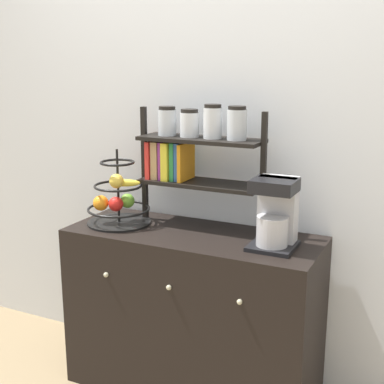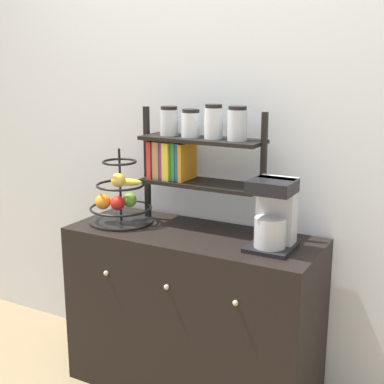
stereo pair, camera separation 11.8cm
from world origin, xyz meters
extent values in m
cube|color=silver|center=(0.00, 0.52, 1.30)|extent=(7.00, 0.05, 2.60)
cube|color=black|center=(0.00, 0.24, 0.41)|extent=(1.20, 0.47, 0.81)
sphere|color=#B2AD8C|center=(-0.33, -0.01, 0.63)|extent=(0.02, 0.02, 0.02)
sphere|color=#B2AD8C|center=(0.00, -0.01, 0.63)|extent=(0.02, 0.02, 0.02)
sphere|color=#B2AD8C|center=(0.33, -0.01, 0.63)|extent=(0.02, 0.02, 0.02)
cube|color=black|center=(0.40, 0.20, 0.82)|extent=(0.19, 0.20, 0.02)
cube|color=#B7B7BC|center=(0.40, 0.26, 0.97)|extent=(0.16, 0.08, 0.29)
cylinder|color=#B7B7BC|center=(0.40, 0.19, 0.89)|extent=(0.14, 0.14, 0.13)
cube|color=black|center=(0.40, 0.19, 1.09)|extent=(0.18, 0.16, 0.06)
cylinder|color=black|center=(-0.40, 0.22, 0.82)|extent=(0.32, 0.32, 0.01)
cylinder|color=black|center=(-0.40, 0.22, 1.00)|extent=(0.01, 0.01, 0.36)
torus|color=black|center=(-0.40, 0.22, 0.89)|extent=(0.31, 0.31, 0.01)
torus|color=black|center=(-0.40, 0.22, 1.00)|extent=(0.24, 0.24, 0.01)
torus|color=black|center=(-0.40, 0.22, 1.12)|extent=(0.17, 0.17, 0.01)
sphere|color=red|center=(-0.39, 0.18, 0.92)|extent=(0.07, 0.07, 0.07)
sphere|color=#6BAD33|center=(-0.37, 0.25, 0.92)|extent=(0.07, 0.07, 0.07)
sphere|color=orange|center=(-0.46, 0.16, 0.92)|extent=(0.08, 0.08, 0.08)
ellipsoid|color=yellow|center=(-0.35, 0.21, 1.02)|extent=(0.15, 0.09, 0.04)
sphere|color=gold|center=(-0.38, 0.17, 1.04)|extent=(0.07, 0.07, 0.07)
cube|color=black|center=(-0.32, 0.35, 1.10)|extent=(0.02, 0.02, 0.57)
cube|color=black|center=(0.30, 0.35, 1.10)|extent=(0.02, 0.02, 0.57)
cube|color=black|center=(-0.01, 0.35, 1.03)|extent=(0.60, 0.20, 0.02)
cube|color=black|center=(-0.01, 0.35, 1.24)|extent=(0.60, 0.20, 0.02)
cube|color=red|center=(-0.26, 0.35, 1.13)|extent=(0.02, 0.16, 0.18)
cube|color=tan|center=(-0.23, 0.35, 1.13)|extent=(0.03, 0.15, 0.18)
cube|color=#8C338C|center=(-0.20, 0.35, 1.13)|extent=(0.02, 0.14, 0.18)
cube|color=yellow|center=(-0.17, 0.35, 1.13)|extent=(0.03, 0.16, 0.18)
cube|color=#2D8C47|center=(-0.14, 0.35, 1.13)|extent=(0.02, 0.13, 0.18)
cube|color=#2D599E|center=(-0.11, 0.35, 1.13)|extent=(0.02, 0.13, 0.18)
cube|color=orange|center=(-0.09, 0.35, 1.13)|extent=(0.02, 0.16, 0.18)
cylinder|color=silver|center=(-0.19, 0.35, 1.31)|extent=(0.09, 0.09, 0.12)
cylinder|color=black|center=(-0.19, 0.35, 1.38)|extent=(0.08, 0.08, 0.02)
cylinder|color=silver|center=(-0.07, 0.35, 1.30)|extent=(0.09, 0.09, 0.11)
cylinder|color=black|center=(-0.07, 0.35, 1.37)|extent=(0.08, 0.08, 0.02)
cylinder|color=silver|center=(0.05, 0.35, 1.32)|extent=(0.09, 0.09, 0.14)
cylinder|color=black|center=(0.05, 0.35, 1.40)|extent=(0.08, 0.08, 0.02)
cylinder|color=silver|center=(0.17, 0.35, 1.32)|extent=(0.09, 0.09, 0.14)
cylinder|color=black|center=(0.17, 0.35, 1.39)|extent=(0.08, 0.08, 0.02)
camera|label=1|loc=(1.04, -1.92, 1.59)|focal=50.00mm
camera|label=2|loc=(1.14, -1.86, 1.59)|focal=50.00mm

